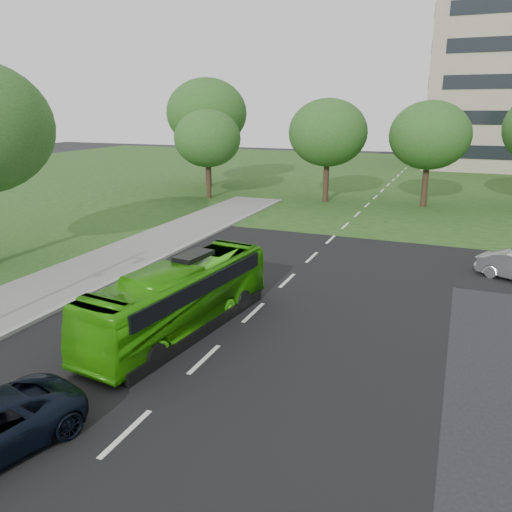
{
  "coord_description": "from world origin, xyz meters",
  "views": [
    {
      "loc": [
        6.8,
        -14.33,
        7.52
      ],
      "look_at": [
        -0.78,
        4.16,
        1.6
      ],
      "focal_mm": 35.0,
      "sensor_mm": 36.0,
      "label": 1
    }
  ],
  "objects_px": {
    "bus": "(180,298)",
    "tree_park_a": "(208,139)",
    "tree_park_b": "(328,133)",
    "tree_park_f": "(207,113)",
    "tree_park_c": "(430,136)"
  },
  "relations": [
    {
      "from": "tree_park_a",
      "to": "bus",
      "type": "height_order",
      "value": "tree_park_a"
    },
    {
      "from": "tree_park_a",
      "to": "tree_park_b",
      "type": "distance_m",
      "value": 10.07
    },
    {
      "from": "tree_park_c",
      "to": "bus",
      "type": "xyz_separation_m",
      "value": [
        -6.02,
        -27.38,
        -4.32
      ]
    },
    {
      "from": "tree_park_a",
      "to": "tree_park_b",
      "type": "xyz_separation_m",
      "value": [
        9.8,
        2.25,
        0.55
      ]
    },
    {
      "from": "tree_park_b",
      "to": "tree_park_f",
      "type": "xyz_separation_m",
      "value": [
        -13.12,
        4.09,
        1.43
      ]
    },
    {
      "from": "tree_park_b",
      "to": "bus",
      "type": "bearing_deg",
      "value": -86.2
    },
    {
      "from": "tree_park_b",
      "to": "bus",
      "type": "relative_size",
      "value": 0.96
    },
    {
      "from": "tree_park_b",
      "to": "tree_park_c",
      "type": "xyz_separation_m",
      "value": [
        7.79,
        0.78,
        -0.1
      ]
    },
    {
      "from": "tree_park_f",
      "to": "bus",
      "type": "distance_m",
      "value": 34.61
    },
    {
      "from": "bus",
      "to": "tree_park_a",
      "type": "bearing_deg",
      "value": 122.05
    },
    {
      "from": "tree_park_f",
      "to": "tree_park_c",
      "type": "bearing_deg",
      "value": -8.99
    },
    {
      "from": "tree_park_b",
      "to": "bus",
      "type": "height_order",
      "value": "tree_park_b"
    },
    {
      "from": "tree_park_c",
      "to": "bus",
      "type": "relative_size",
      "value": 0.94
    },
    {
      "from": "tree_park_b",
      "to": "tree_park_f",
      "type": "distance_m",
      "value": 13.82
    },
    {
      "from": "tree_park_a",
      "to": "tree_park_f",
      "type": "height_order",
      "value": "tree_park_f"
    }
  ]
}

